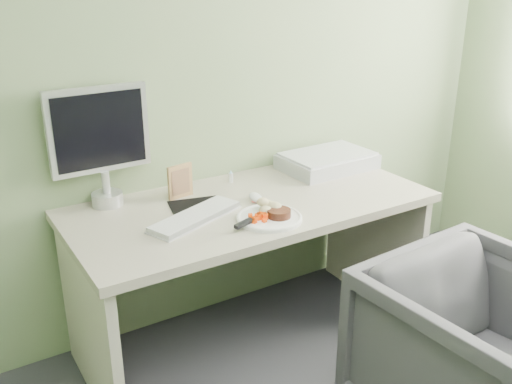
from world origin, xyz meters
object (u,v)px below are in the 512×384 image
desk (251,239)px  plate (269,218)px  monitor (100,140)px  desk_chair (479,357)px  scanner (327,162)px

desk → plate: size_ratio=5.92×
desk → monitor: monitor is taller
plate → desk_chair: plate is taller
plate → scanner: (0.61, 0.39, 0.03)m
desk → scanner: 0.64m
plate → desk_chair: (0.46, -0.74, -0.39)m
scanner → monitor: bearing=171.8°
monitor → desk: bearing=-31.3°
scanner → desk_chair: scanner is taller
desk → desk_chair: (0.42, -0.94, -0.20)m
scanner → monitor: size_ratio=0.90×
desk_chair → scanner: bearing=78.9°
plate → monitor: 0.78m
plate → monitor: monitor is taller
plate → desk_chair: 0.95m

